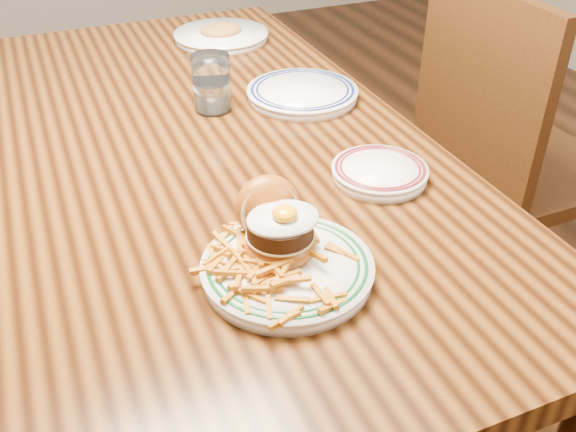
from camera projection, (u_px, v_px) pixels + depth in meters
name	position (u px, v px, depth m)	size (l,w,h in m)	color
floor	(225.00, 386.00, 1.73)	(6.00, 6.00, 0.00)	black
table	(208.00, 175.00, 1.35)	(0.85, 1.60, 0.75)	black
chair_right	(506.00, 156.00, 1.71)	(0.46, 0.46, 0.97)	#41210D
main_plate	(284.00, 253.00, 0.94)	(0.25, 0.26, 0.12)	white
side_plate	(380.00, 172.00, 1.16)	(0.18, 0.18, 0.03)	white
rear_plate	(302.00, 93.00, 1.45)	(0.25, 0.25, 0.03)	white
water_glass	(212.00, 86.00, 1.38)	(0.08, 0.08, 0.12)	white
far_plate	(221.00, 35.00, 1.77)	(0.26, 0.26, 0.05)	white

